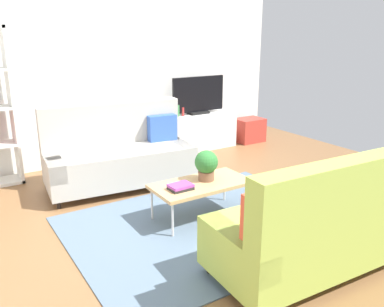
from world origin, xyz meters
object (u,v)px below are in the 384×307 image
couch_beige (119,154)px  tv (198,96)px  storage_trunk (249,130)px  vase_0 (167,111)px  tv_console (198,131)px  bottle_1 (183,112)px  bottle_0 (178,111)px  table_book_0 (181,188)px  coffee_table (201,185)px  couch_green (320,224)px  potted_plant (206,164)px

couch_beige → tv: (1.86, 0.90, 0.51)m
storage_trunk → vase_0: vase_0 is taller
tv_console → bottle_1: 0.51m
bottle_0 → table_book_0: bearing=-120.0°
coffee_table → couch_green: bearing=-78.9°
couch_beige → coffee_table: bearing=111.0°
tv → bottle_1: (-0.32, -0.02, -0.24)m
coffee_table → table_book_0: (-0.29, -0.05, 0.04)m
bottle_1 → couch_beige: bearing=-150.0°
tv_console → table_book_0: size_ratio=5.83×
tv_console → couch_beige: bearing=-153.6°
tv → storage_trunk: tv is taller
tv_console → vase_0: vase_0 is taller
tv_console → bottle_1: size_ratio=9.61×
couch_beige → coffee_table: (0.38, -1.42, -0.05)m
couch_beige → tv_console: size_ratio=1.41×
coffee_table → vase_0: 2.58m
couch_beige → table_book_0: 1.47m
couch_beige → tv_console: 2.08m
potted_plant → table_book_0: size_ratio=1.43×
tv → bottle_0: bearing=-177.2°
tv_console → bottle_0: 0.59m
tv_console → storage_trunk: size_ratio=2.69×
potted_plant → bottle_1: size_ratio=2.36×
table_book_0 → couch_green: bearing=-67.3°
couch_green → storage_trunk: 4.33m
bottle_0 → bottle_1: size_ratio=1.35×
table_book_0 → vase_0: vase_0 is taller
storage_trunk → potted_plant: potted_plant is taller
coffee_table → bottle_1: bottle_1 is taller
couch_green → tv_console: 3.95m
coffee_table → tv_console: (1.48, 2.34, -0.07)m
coffee_table → tv_console: size_ratio=0.79×
vase_0 → couch_green: bearing=-99.2°
coffee_table → storage_trunk: size_ratio=2.12×
couch_beige → vase_0: size_ratio=10.85×
storage_trunk → potted_plant: bearing=-138.4°
coffee_table → table_book_0: bearing=-170.6°
tv → table_book_0: tv is taller
couch_beige → couch_green: 2.91m
table_book_0 → bottle_1: size_ratio=1.65×
coffee_table → tv_console: 2.77m
coffee_table → couch_beige: bearing=105.0°
vase_0 → bottle_1: 0.27m
tv_console → potted_plant: (-1.38, -2.30, 0.29)m
couch_beige → bottle_1: couch_beige is taller
tv_console → vase_0: size_ratio=7.68×
tv → storage_trunk: size_ratio=1.92×
couch_green → bottle_0: (0.78, 3.72, 0.29)m
couch_beige → coffee_table: couch_beige is taller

